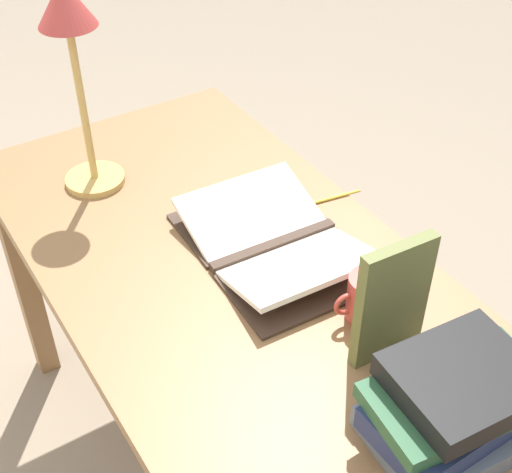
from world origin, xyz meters
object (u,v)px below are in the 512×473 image
at_px(reading_lamp, 71,42).
at_px(open_book, 274,242).
at_px(pencil, 331,198).
at_px(book_standing_upright, 392,301).
at_px(book_stack_tall, 456,406).
at_px(coffee_mug, 368,298).

bearing_deg(reading_lamp, open_book, -153.11).
distance_m(reading_lamp, pencil, 0.68).
relative_size(book_standing_upright, reading_lamp, 0.51).
height_order(book_stack_tall, pencil, book_stack_tall).
bearing_deg(coffee_mug, book_stack_tall, 168.17).
height_order(open_book, book_stack_tall, book_stack_tall).
bearing_deg(open_book, book_standing_upright, -175.14).
xyz_separation_m(book_stack_tall, reading_lamp, (1.00, 0.21, 0.28)).
relative_size(coffee_mug, pencil, 0.73).
relative_size(book_stack_tall, reading_lamp, 0.62).
xyz_separation_m(book_stack_tall, book_standing_upright, (0.20, -0.03, 0.05)).
bearing_deg(book_standing_upright, pencil, -21.61).
bearing_deg(pencil, book_stack_tall, 159.59).
height_order(reading_lamp, pencil, reading_lamp).
distance_m(reading_lamp, coffee_mug, 0.82).
distance_m(open_book, book_standing_upright, 0.37).
bearing_deg(reading_lamp, book_stack_tall, -168.31).
height_order(open_book, coffee_mug, coffee_mug).
distance_m(book_standing_upright, pencil, 0.49).
bearing_deg(coffee_mug, book_standing_upright, 162.63).
xyz_separation_m(open_book, book_standing_upright, (-0.35, -0.01, 0.11)).
bearing_deg(reading_lamp, book_standing_upright, -163.29).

